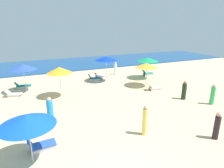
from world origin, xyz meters
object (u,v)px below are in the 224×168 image
(lounge_chair_0_1, at_px, (13,94))
(umbrella_2, at_px, (59,70))
(lounge_chair_1_0, at_px, (100,76))
(lounge_chair_1_1, at_px, (94,78))
(umbrella_4, at_px, (27,120))
(umbrella_5, at_px, (147,65))
(lounge_chair_4_0, at_px, (41,145))
(lounge_chair_0_0, at_px, (23,86))
(umbrella_0, at_px, (23,67))
(umbrella_1, at_px, (106,58))
(beachgoer_5, at_px, (50,111))
(lounge_chair_3_0, at_px, (147,73))
(beachgoer_2, at_px, (115,69))
(beachgoer_4, at_px, (184,91))
(beachgoer_0, at_px, (217,126))
(umbrella_3, at_px, (148,59))
(beachgoer_3, at_px, (213,95))
(beachgoer_1, at_px, (145,121))
(lounge_chair_5_0, at_px, (154,87))

(lounge_chair_0_1, distance_m, umbrella_2, 4.64)
(lounge_chair_1_0, xyz_separation_m, lounge_chair_1_1, (-0.89, -0.59, -0.01))
(umbrella_4, bearing_deg, umbrella_2, 71.89)
(umbrella_5, bearing_deg, lounge_chair_4_0, -147.25)
(lounge_chair_0_0, relative_size, lounge_chair_1_1, 1.01)
(umbrella_0, xyz_separation_m, umbrella_4, (0.21, -10.23, -0.25))
(umbrella_4, bearing_deg, umbrella_1, 53.62)
(umbrella_0, height_order, beachgoer_5, umbrella_0)
(lounge_chair_1_0, xyz_separation_m, umbrella_4, (-7.55, -12.07, 1.83))
(umbrella_1, height_order, lounge_chair_3_0, umbrella_1)
(lounge_chair_0_0, height_order, lounge_chair_1_0, lounge_chair_1_0)
(beachgoer_2, relative_size, beachgoer_4, 1.01)
(lounge_chair_4_0, bearing_deg, lounge_chair_0_0, 0.06)
(beachgoer_0, xyz_separation_m, beachgoer_5, (-7.87, 5.49, 0.01))
(umbrella_3, height_order, beachgoer_4, umbrella_3)
(lounge_chair_0_0, relative_size, lounge_chair_4_0, 1.11)
(umbrella_1, bearing_deg, lounge_chair_0_0, 172.35)
(beachgoer_4, height_order, beachgoer_5, beachgoer_5)
(lounge_chair_0_0, relative_size, umbrella_4, 0.63)
(umbrella_0, relative_size, beachgoer_4, 1.67)
(umbrella_0, distance_m, beachgoer_3, 15.80)
(lounge_chair_0_1, relative_size, beachgoer_3, 0.84)
(lounge_chair_0_1, distance_m, beachgoer_5, 6.36)
(umbrella_0, xyz_separation_m, lounge_chair_1_1, (6.87, 1.25, -2.09))
(beachgoer_2, bearing_deg, lounge_chair_1_1, -135.85)
(lounge_chair_0_0, bearing_deg, lounge_chair_0_1, 165.42)
(lounge_chair_3_0, distance_m, beachgoer_3, 9.39)
(lounge_chair_4_0, bearing_deg, umbrella_5, -62.07)
(beachgoer_1, bearing_deg, lounge_chair_1_0, -163.98)
(umbrella_4, bearing_deg, beachgoer_2, 52.45)
(lounge_chair_3_0, height_order, beachgoer_5, beachgoer_5)
(umbrella_4, xyz_separation_m, beachgoer_2, (9.90, 12.87, -1.36))
(lounge_chair_0_0, bearing_deg, lounge_chair_4_0, -172.30)
(umbrella_0, xyz_separation_m, beachgoer_2, (10.11, 2.65, -1.61))
(lounge_chair_0_0, height_order, lounge_chair_3_0, lounge_chair_3_0)
(umbrella_0, relative_size, beachgoer_1, 1.49)
(umbrella_0, distance_m, umbrella_4, 10.23)
(lounge_chair_4_0, distance_m, beachgoer_3, 12.50)
(umbrella_1, height_order, beachgoer_4, umbrella_1)
(beachgoer_5, bearing_deg, umbrella_3, -16.62)
(beachgoer_3, bearing_deg, lounge_chair_0_1, 101.07)
(umbrella_3, height_order, umbrella_5, umbrella_3)
(umbrella_2, relative_size, lounge_chair_5_0, 1.88)
(lounge_chair_1_1, bearing_deg, lounge_chair_5_0, -125.56)
(umbrella_2, bearing_deg, beachgoer_3, -30.78)
(umbrella_5, height_order, lounge_chair_5_0, umbrella_5)
(lounge_chair_0_1, distance_m, umbrella_5, 12.28)
(beachgoer_5, bearing_deg, beachgoer_0, -80.55)
(umbrella_3, distance_m, lounge_chair_5_0, 4.54)
(lounge_chair_1_0, xyz_separation_m, beachgoer_5, (-6.36, -8.51, 0.50))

